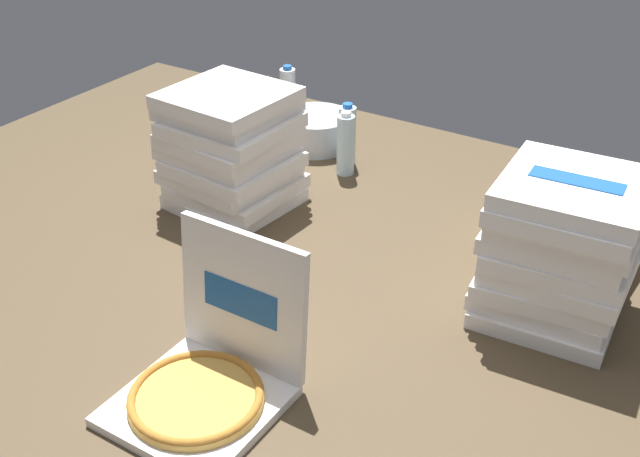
# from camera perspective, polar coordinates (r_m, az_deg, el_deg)

# --- Properties ---
(ground_plane) EXTENTS (3.20, 2.40, 0.02)m
(ground_plane) POSITION_cam_1_polar(r_m,az_deg,el_deg) (2.25, -2.02, -4.18)
(ground_plane) COLOR #4C3D28
(open_pizza_box) EXTENTS (0.35, 0.38, 0.37)m
(open_pizza_box) POSITION_cam_1_polar(r_m,az_deg,el_deg) (1.85, -7.93, -10.18)
(open_pizza_box) COLOR white
(open_pizza_box) RESTS_ON ground_plane
(pizza_stack_left_mid) EXTENTS (0.40, 0.39, 0.40)m
(pizza_stack_left_mid) POSITION_cam_1_polar(r_m,az_deg,el_deg) (2.56, -6.37, 5.66)
(pizza_stack_left_mid) COLOR white
(pizza_stack_left_mid) RESTS_ON ground_plane
(pizza_stack_center_far) EXTENTS (0.39, 0.39, 0.18)m
(pizza_stack_center_far) POSITION_cam_1_polar(r_m,az_deg,el_deg) (2.51, 17.89, 0.91)
(pizza_stack_center_far) COLOR white
(pizza_stack_center_far) RESTS_ON ground_plane
(pizza_stack_right_mid) EXTENTS (0.39, 0.38, 0.40)m
(pizza_stack_right_mid) POSITION_cam_1_polar(r_m,az_deg,el_deg) (2.12, 16.86, -1.36)
(pizza_stack_right_mid) COLOR white
(pizza_stack_right_mid) RESTS_ON ground_plane
(ice_bucket) EXTENTS (0.27, 0.27, 0.12)m
(ice_bucket) POSITION_cam_1_polar(r_m,az_deg,el_deg) (3.02, -0.29, 7.04)
(ice_bucket) COLOR #B7BABF
(ice_bucket) RESTS_ON ground_plane
(water_bottle_0) EXTENTS (0.06, 0.06, 0.23)m
(water_bottle_0) POSITION_cam_1_polar(r_m,az_deg,el_deg) (3.22, -2.31, 9.53)
(water_bottle_0) COLOR white
(water_bottle_0) RESTS_ON ground_plane
(water_bottle_1) EXTENTS (0.06, 0.06, 0.23)m
(water_bottle_1) POSITION_cam_1_polar(r_m,az_deg,el_deg) (2.79, 1.84, 6.02)
(water_bottle_1) COLOR silver
(water_bottle_1) RESTS_ON ground_plane
(water_bottle_2) EXTENTS (0.06, 0.06, 0.23)m
(water_bottle_2) POSITION_cam_1_polar(r_m,az_deg,el_deg) (2.86, 1.95, 6.67)
(water_bottle_2) COLOR silver
(water_bottle_2) RESTS_ON ground_plane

